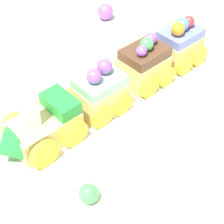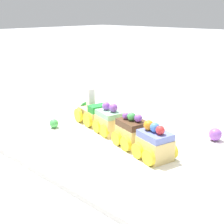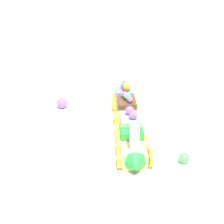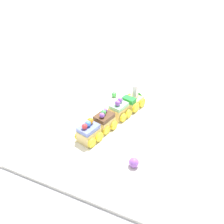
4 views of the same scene
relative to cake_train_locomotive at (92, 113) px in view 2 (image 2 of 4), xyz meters
The scene contains 8 objects.
ground_plane 0.13m from the cake_train_locomotive, 165.92° to the left, with size 10.00×10.00×0.00m, color #B2B2B7.
display_board 0.13m from the cake_train_locomotive, 165.92° to the left, with size 0.70×0.48×0.01m, color white.
cake_train_locomotive is the anchor object (origin of this frame).
cake_car_mint 0.10m from the cake_train_locomotive, 164.98° to the left, with size 0.09×0.08×0.08m.
cake_car_chocolate 0.19m from the cake_train_locomotive, 164.98° to the left, with size 0.09×0.08×0.08m.
cake_car_blueberry 0.27m from the cake_train_locomotive, 164.95° to the left, with size 0.09×0.08×0.08m.
gumball_green 0.11m from the cake_train_locomotive, 70.44° to the left, with size 0.02×0.02×0.02m, color #4CBC56.
gumball_purple 0.33m from the cake_train_locomotive, 161.30° to the right, with size 0.03×0.03×0.03m, color #9956C6.
Camera 2 is at (-0.48, 0.53, 0.31)m, focal length 50.00 mm.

